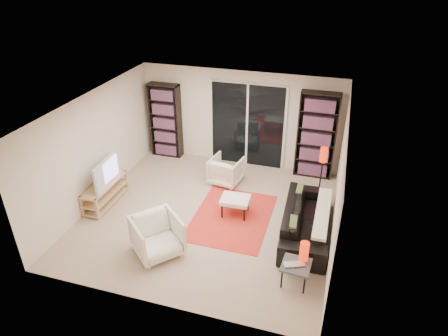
{
  "coord_description": "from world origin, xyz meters",
  "views": [
    {
      "loc": [
        2.29,
        -6.46,
        4.91
      ],
      "look_at": [
        0.25,
        0.3,
        1.0
      ],
      "focal_mm": 32.0,
      "sensor_mm": 36.0,
      "label": 1
    }
  ],
  "objects_px": {
    "bookshelf_left": "(166,121)",
    "armchair_back": "(226,170)",
    "bookshelf_right": "(316,136)",
    "armchair_front": "(157,236)",
    "tv_stand": "(105,192)",
    "sofa": "(307,220)",
    "side_table": "(296,266)",
    "floor_lamp": "(323,161)",
    "ottoman": "(235,200)"
  },
  "relations": [
    {
      "from": "armchair_front",
      "to": "floor_lamp",
      "type": "bearing_deg",
      "value": -1.1
    },
    {
      "from": "bookshelf_right",
      "to": "tv_stand",
      "type": "bearing_deg",
      "value": -148.64
    },
    {
      "from": "bookshelf_left",
      "to": "bookshelf_right",
      "type": "xyz_separation_m",
      "value": [
        3.85,
        -0.0,
        0.07
      ]
    },
    {
      "from": "bookshelf_right",
      "to": "side_table",
      "type": "distance_m",
      "value": 3.82
    },
    {
      "from": "sofa",
      "to": "tv_stand",
      "type": "bearing_deg",
      "value": 90.09
    },
    {
      "from": "armchair_back",
      "to": "side_table",
      "type": "height_order",
      "value": "armchair_back"
    },
    {
      "from": "side_table",
      "to": "floor_lamp",
      "type": "distance_m",
      "value": 2.88
    },
    {
      "from": "bookshelf_left",
      "to": "sofa",
      "type": "distance_m",
      "value": 4.67
    },
    {
      "from": "sofa",
      "to": "side_table",
      "type": "height_order",
      "value": "sofa"
    },
    {
      "from": "bookshelf_right",
      "to": "armchair_back",
      "type": "bearing_deg",
      "value": -153.62
    },
    {
      "from": "tv_stand",
      "to": "ottoman",
      "type": "distance_m",
      "value": 2.84
    },
    {
      "from": "bookshelf_left",
      "to": "tv_stand",
      "type": "relative_size",
      "value": 1.51
    },
    {
      "from": "bookshelf_right",
      "to": "armchair_front",
      "type": "distance_m",
      "value": 4.47
    },
    {
      "from": "sofa",
      "to": "side_table",
      "type": "xyz_separation_m",
      "value": [
        -0.02,
        -1.37,
        0.03
      ]
    },
    {
      "from": "bookshelf_right",
      "to": "side_table",
      "type": "height_order",
      "value": "bookshelf_right"
    },
    {
      "from": "armchair_front",
      "to": "floor_lamp",
      "type": "relative_size",
      "value": 0.68
    },
    {
      "from": "side_table",
      "to": "armchair_front",
      "type": "bearing_deg",
      "value": 179.16
    },
    {
      "from": "armchair_back",
      "to": "armchair_front",
      "type": "distance_m",
      "value": 2.8
    },
    {
      "from": "side_table",
      "to": "floor_lamp",
      "type": "height_order",
      "value": "floor_lamp"
    },
    {
      "from": "bookshelf_right",
      "to": "tv_stand",
      "type": "relative_size",
      "value": 1.63
    },
    {
      "from": "bookshelf_left",
      "to": "floor_lamp",
      "type": "height_order",
      "value": "bookshelf_left"
    },
    {
      "from": "bookshelf_left",
      "to": "armchair_back",
      "type": "bearing_deg",
      "value": -26.33
    },
    {
      "from": "tv_stand",
      "to": "floor_lamp",
      "type": "distance_m",
      "value": 4.75
    },
    {
      "from": "armchair_front",
      "to": "ottoman",
      "type": "height_order",
      "value": "armchair_front"
    },
    {
      "from": "sofa",
      "to": "armchair_front",
      "type": "distance_m",
      "value": 2.85
    },
    {
      "from": "armchair_back",
      "to": "side_table",
      "type": "relative_size",
      "value": 1.45
    },
    {
      "from": "bookshelf_left",
      "to": "ottoman",
      "type": "xyz_separation_m",
      "value": [
        2.48,
        -2.15,
        -0.63
      ]
    },
    {
      "from": "bookshelf_right",
      "to": "armchair_front",
      "type": "relative_size",
      "value": 2.58
    },
    {
      "from": "sofa",
      "to": "armchair_back",
      "type": "relative_size",
      "value": 3.12
    },
    {
      "from": "ottoman",
      "to": "armchair_back",
      "type": "bearing_deg",
      "value": 114.72
    },
    {
      "from": "floor_lamp",
      "to": "sofa",
      "type": "bearing_deg",
      "value": -94.84
    },
    {
      "from": "armchair_back",
      "to": "floor_lamp",
      "type": "relative_size",
      "value": 0.59
    },
    {
      "from": "bookshelf_left",
      "to": "tv_stand",
      "type": "distance_m",
      "value": 2.67
    },
    {
      "from": "armchair_back",
      "to": "bookshelf_left",
      "type": "bearing_deg",
      "value": -17.02
    },
    {
      "from": "bookshelf_left",
      "to": "side_table",
      "type": "distance_m",
      "value": 5.48
    },
    {
      "from": "armchair_back",
      "to": "sofa",
      "type": "bearing_deg",
      "value": 154.39
    },
    {
      "from": "bookshelf_left",
      "to": "tv_stand",
      "type": "bearing_deg",
      "value": -97.38
    },
    {
      "from": "bookshelf_left",
      "to": "sofa",
      "type": "height_order",
      "value": "bookshelf_left"
    },
    {
      "from": "armchair_back",
      "to": "floor_lamp",
      "type": "distance_m",
      "value": 2.24
    },
    {
      "from": "tv_stand",
      "to": "sofa",
      "type": "relative_size",
      "value": 0.59
    },
    {
      "from": "bookshelf_left",
      "to": "tv_stand",
      "type": "xyz_separation_m",
      "value": [
        -0.33,
        -2.55,
        -0.71
      ]
    },
    {
      "from": "sofa",
      "to": "armchair_front",
      "type": "relative_size",
      "value": 2.7
    },
    {
      "from": "sofa",
      "to": "ottoman",
      "type": "distance_m",
      "value": 1.5
    },
    {
      "from": "tv_stand",
      "to": "ottoman",
      "type": "height_order",
      "value": "tv_stand"
    },
    {
      "from": "bookshelf_left",
      "to": "floor_lamp",
      "type": "xyz_separation_m",
      "value": [
        4.09,
        -0.93,
        -0.08
      ]
    },
    {
      "from": "floor_lamp",
      "to": "ottoman",
      "type": "bearing_deg",
      "value": -142.77
    },
    {
      "from": "bookshelf_right",
      "to": "side_table",
      "type": "bearing_deg",
      "value": -88.51
    },
    {
      "from": "armchair_back",
      "to": "ottoman",
      "type": "relative_size",
      "value": 1.16
    },
    {
      "from": "armchair_front",
      "to": "tv_stand",
      "type": "bearing_deg",
      "value": 99.14
    },
    {
      "from": "armchair_back",
      "to": "armchair_front",
      "type": "height_order",
      "value": "armchair_front"
    }
  ]
}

